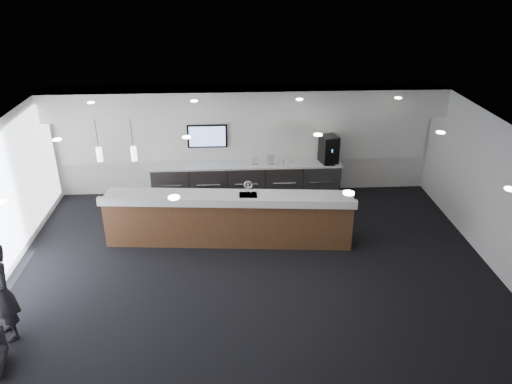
{
  "coord_description": "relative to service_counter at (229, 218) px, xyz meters",
  "views": [
    {
      "loc": [
        -0.44,
        -8.63,
        5.93
      ],
      "look_at": [
        0.14,
        1.3,
        1.22
      ],
      "focal_mm": 35.0,
      "sensor_mm": 36.0,
      "label": 1
    }
  ],
  "objects": [
    {
      "name": "wall_tv",
      "position": [
        -0.52,
        2.59,
        1.08
      ],
      "size": [
        1.05,
        0.08,
        0.62
      ],
      "color": "black",
      "rests_on": "back_wall"
    },
    {
      "name": "cup_1",
      "position": [
        1.56,
        2.26,
        0.42
      ],
      "size": [
        0.13,
        0.13,
        0.09
      ],
      "primitive_type": "imported",
      "rotation": [
        0.0,
        0.0,
        0.65
      ],
      "color": "white",
      "rests_on": "back_credenza"
    },
    {
      "name": "pendant_right",
      "position": [
        -2.62,
        -0.51,
        1.68
      ],
      "size": [
        0.12,
        0.12,
        0.3
      ],
      "primitive_type": "cylinder",
      "color": "#FAE2C3",
      "rests_on": "ceiling"
    },
    {
      "name": "info_sign_right",
      "position": [
        1.14,
        2.24,
        0.51
      ],
      "size": [
        0.2,
        0.07,
        0.27
      ],
      "primitive_type": "cube",
      "rotation": [
        0.0,
        0.0,
        0.28
      ],
      "color": "silver",
      "rests_on": "back_credenza"
    },
    {
      "name": "service_counter",
      "position": [
        0.0,
        0.0,
        0.0
      ],
      "size": [
        5.62,
        1.38,
        1.49
      ],
      "rotation": [
        0.0,
        0.0,
        -0.09
      ],
      "color": "#5A2C1E",
      "rests_on": "ground"
    },
    {
      "name": "lounge_guest",
      "position": [
        -3.78,
        -2.98,
        0.31
      ],
      "size": [
        0.74,
        0.77,
        1.77
      ],
      "primitive_type": "imported",
      "rotation": [
        0.0,
        0.0,
        -0.88
      ],
      "color": "black",
      "rests_on": "ground"
    },
    {
      "name": "ceiling_can_lights",
      "position": [
        0.48,
        -1.31,
        2.4
      ],
      "size": [
        7.0,
        5.0,
        0.02
      ],
      "primitive_type": null,
      "color": "white",
      "rests_on": "ceiling"
    },
    {
      "name": "coffee_machine",
      "position": [
        2.68,
        2.33,
        0.74
      ],
      "size": [
        0.51,
        0.59,
        0.73
      ],
      "rotation": [
        0.0,
        0.0,
        0.24
      ],
      "color": "black",
      "rests_on": "back_credenza"
    },
    {
      "name": "ground",
      "position": [
        0.48,
        -1.31,
        -0.57
      ],
      "size": [
        10.0,
        10.0,
        0.0
      ],
      "primitive_type": "plane",
      "color": "black",
      "rests_on": "ground"
    },
    {
      "name": "info_sign_left",
      "position": [
        0.72,
        2.25,
        0.48
      ],
      "size": [
        0.16,
        0.03,
        0.21
      ],
      "primitive_type": "cube",
      "rotation": [
        0.0,
        0.0,
        0.09
      ],
      "color": "silver",
      "rests_on": "back_credenza"
    },
    {
      "name": "right_wall",
      "position": [
        5.48,
        -1.31,
        0.93
      ],
      "size": [
        0.02,
        8.0,
        3.0
      ],
      "primitive_type": "cube",
      "color": "silver",
      "rests_on": "ground"
    },
    {
      "name": "pendant_left",
      "position": [
        -1.92,
        -0.51,
        1.68
      ],
      "size": [
        0.12,
        0.12,
        0.3
      ],
      "primitive_type": "cylinder",
      "color": "#FAE2C3",
      "rests_on": "ceiling"
    },
    {
      "name": "soffit_bulkhead",
      "position": [
        0.48,
        2.24,
        2.08
      ],
      "size": [
        10.0,
        0.9,
        0.7
      ],
      "primitive_type": "cube",
      "color": "white",
      "rests_on": "back_wall"
    },
    {
      "name": "cup_0",
      "position": [
        1.7,
        2.26,
        0.42
      ],
      "size": [
        0.09,
        0.09,
        0.09
      ],
      "primitive_type": "imported",
      "color": "white",
      "rests_on": "back_credenza"
    },
    {
      "name": "cup_4",
      "position": [
        1.14,
        2.26,
        0.42
      ],
      "size": [
        0.13,
        0.13,
        0.09
      ],
      "primitive_type": "imported",
      "rotation": [
        0.0,
        0.0,
        2.58
      ],
      "color": "white",
      "rests_on": "back_credenza"
    },
    {
      "name": "cup_3",
      "position": [
        1.28,
        2.26,
        0.42
      ],
      "size": [
        0.12,
        0.12,
        0.09
      ],
      "primitive_type": "imported",
      "rotation": [
        0.0,
        0.0,
        1.94
      ],
      "color": "white",
      "rests_on": "back_credenza"
    },
    {
      "name": "cup_2",
      "position": [
        1.42,
        2.26,
        0.42
      ],
      "size": [
        0.11,
        0.11,
        0.09
      ],
      "primitive_type": "imported",
      "rotation": [
        0.0,
        0.0,
        1.29
      ],
      "color": "white",
      "rests_on": "back_credenza"
    },
    {
      "name": "back_credenza",
      "position": [
        0.48,
        2.33,
        -0.1
      ],
      "size": [
        5.06,
        0.66,
        0.95
      ],
      "color": "gray",
      "rests_on": "ground"
    },
    {
      "name": "ceiling",
      "position": [
        0.48,
        -1.31,
        2.43
      ],
      "size": [
        10.0,
        8.0,
        0.02
      ],
      "primitive_type": "cube",
      "color": "black",
      "rests_on": "back_wall"
    },
    {
      "name": "back_wall",
      "position": [
        0.48,
        2.69,
        0.93
      ],
      "size": [
        10.0,
        0.02,
        3.0
      ],
      "primitive_type": "cube",
      "color": "silver",
      "rests_on": "ground"
    },
    {
      "name": "alcove_panel",
      "position": [
        0.48,
        2.66,
        1.03
      ],
      "size": [
        9.8,
        0.06,
        1.4
      ],
      "primitive_type": "cube",
      "color": "white",
      "rests_on": "back_wall"
    }
  ]
}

